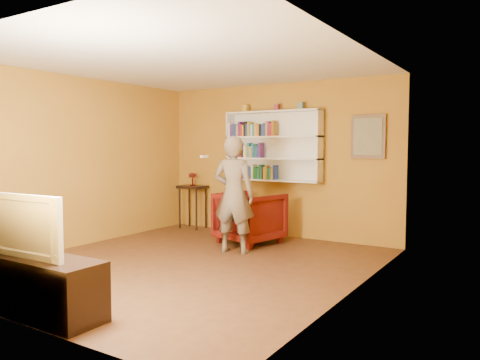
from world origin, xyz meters
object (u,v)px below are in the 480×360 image
object	(u,v)px
bookshelf	(274,146)
tv_cabinet	(35,284)
person	(234,194)
television	(33,225)
armchair	(250,217)
console_table	(193,193)
ruby_lustre	(193,176)

from	to	relation	value
bookshelf	tv_cabinet	bearing A→B (deg)	-91.10
person	television	bearing A→B (deg)	75.02
bookshelf	person	world-z (taller)	bookshelf
tv_cabinet	bookshelf	bearing A→B (deg)	88.90
armchair	television	size ratio (longest dim) A/B	0.91
console_table	person	world-z (taller)	person
ruby_lustre	tv_cabinet	world-z (taller)	ruby_lustre
ruby_lustre	person	xyz separation A→B (m)	(1.82, -1.33, -0.14)
bookshelf	television	world-z (taller)	bookshelf
tv_cabinet	television	bearing A→B (deg)	0.00
bookshelf	armchair	world-z (taller)	bookshelf
bookshelf	ruby_lustre	size ratio (longest dim) A/B	7.28
person	armchair	bearing A→B (deg)	-89.19
bookshelf	television	size ratio (longest dim) A/B	1.74
bookshelf	tv_cabinet	world-z (taller)	bookshelf
ruby_lustre	television	world-z (taller)	television
person	television	size ratio (longest dim) A/B	1.70
armchair	tv_cabinet	distance (m)	3.90
ruby_lustre	armchair	xyz separation A→B (m)	(1.67, -0.60, -0.59)
bookshelf	person	size ratio (longest dim) A/B	1.03
television	armchair	bearing A→B (deg)	87.03
console_table	tv_cabinet	xyz separation A→B (m)	(1.62, -4.50, -0.41)
ruby_lustre	person	bearing A→B (deg)	-36.09
tv_cabinet	television	distance (m)	0.58
console_table	person	distance (m)	2.26
bookshelf	tv_cabinet	distance (m)	4.84
person	tv_cabinet	xyz separation A→B (m)	(-0.20, -3.17, -0.60)
armchair	tv_cabinet	size ratio (longest dim) A/B	0.60
ruby_lustre	armchair	world-z (taller)	ruby_lustre
console_table	ruby_lustre	xyz separation A→B (m)	(-0.00, 0.00, 0.32)
console_table	person	bearing A→B (deg)	-36.09
armchair	ruby_lustre	bearing A→B (deg)	-6.40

